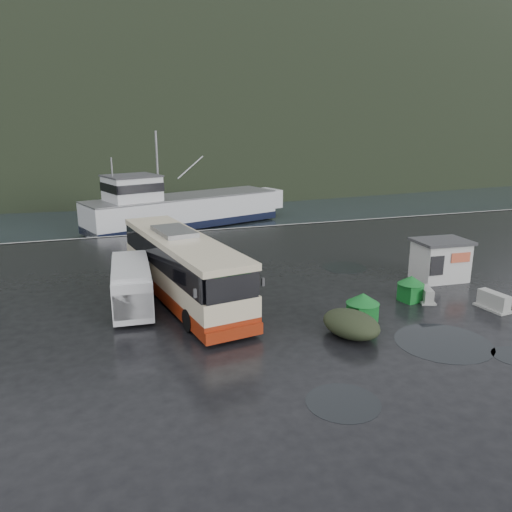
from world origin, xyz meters
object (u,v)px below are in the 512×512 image
object	(u,v)px
waste_bin_right	(410,301)
ticket_kiosk	(438,280)
jersey_barrier_a	(426,301)
jersey_barrier_b	(493,309)
coach_bus	(183,299)
fishing_trawler	(184,213)
white_van	(133,308)
dome_tent	(350,336)
waste_bin_left	(361,325)

from	to	relation	value
waste_bin_right	ticket_kiosk	bearing A→B (deg)	34.43
jersey_barrier_a	jersey_barrier_b	world-z (taller)	jersey_barrier_b
coach_bus	jersey_barrier_a	distance (m)	13.01
coach_bus	waste_bin_right	distance (m)	12.15
coach_bus	ticket_kiosk	distance (m)	15.36
jersey_barrier_a	jersey_barrier_b	distance (m)	3.26
jersey_barrier_b	fishing_trawler	distance (m)	34.07
white_van	fishing_trawler	world-z (taller)	fishing_trawler
ticket_kiosk	jersey_barrier_a	world-z (taller)	ticket_kiosk
waste_bin_right	jersey_barrier_b	world-z (taller)	waste_bin_right
white_van	fishing_trawler	xyz separation A→B (m)	(7.48, 26.65, 0.00)
coach_bus	dome_tent	bearing A→B (deg)	-58.72
coach_bus	dome_tent	size ratio (longest dim) A/B	4.47
white_van	waste_bin_right	bearing A→B (deg)	-10.86
white_van	jersey_barrier_a	xyz separation A→B (m)	(14.94, -3.84, 0.00)
ticket_kiosk	jersey_barrier_b	world-z (taller)	ticket_kiosk
waste_bin_left	ticket_kiosk	distance (m)	9.22
white_van	fishing_trawler	bearing A→B (deg)	77.76
waste_bin_right	jersey_barrier_a	distance (m)	0.86
waste_bin_left	dome_tent	distance (m)	1.49
white_van	dome_tent	distance (m)	11.11
white_van	jersey_barrier_b	xyz separation A→B (m)	(17.44, -5.93, 0.00)
waste_bin_right	jersey_barrier_b	distance (m)	4.07
jersey_barrier_a	coach_bus	bearing A→B (deg)	160.18
coach_bus	dome_tent	xyz separation A→B (m)	(6.24, -7.17, 0.00)
white_van	jersey_barrier_b	bearing A→B (deg)	-15.35
coach_bus	jersey_barrier_b	size ratio (longest dim) A/B	7.33
dome_tent	white_van	bearing A→B (deg)	143.52
waste_bin_left	dome_tent	size ratio (longest dim) A/B	0.54
waste_bin_left	jersey_barrier_a	xyz separation A→B (m)	(4.89, 1.78, 0.00)
waste_bin_right	jersey_barrier_b	size ratio (longest dim) A/B	0.80
white_van	jersey_barrier_b	world-z (taller)	white_van
white_van	waste_bin_left	size ratio (longest dim) A/B	3.67
coach_bus	dome_tent	distance (m)	9.51
dome_tent	jersey_barrier_b	size ratio (longest dim) A/B	1.64
dome_tent	jersey_barrier_b	bearing A→B (deg)	4.53
waste_bin_right	coach_bus	bearing A→B (deg)	159.96
coach_bus	white_van	distance (m)	2.76
waste_bin_left	jersey_barrier_b	world-z (taller)	waste_bin_left
white_van	ticket_kiosk	world-z (taller)	ticket_kiosk
white_van	ticket_kiosk	size ratio (longest dim) A/B	1.82
dome_tent	jersey_barrier_a	world-z (taller)	dome_tent
jersey_barrier_b	coach_bus	bearing A→B (deg)	156.21
waste_bin_right	fishing_trawler	xyz separation A→B (m)	(-6.63, 30.24, 0.00)
waste_bin_right	fishing_trawler	size ratio (longest dim) A/B	0.06
dome_tent	jersey_barrier_a	distance (m)	6.61
coach_bus	jersey_barrier_a	world-z (taller)	coach_bus
waste_bin_left	waste_bin_right	world-z (taller)	waste_bin_left
dome_tent	ticket_kiosk	bearing A→B (deg)	32.05
jersey_barrier_a	fishing_trawler	world-z (taller)	fishing_trawler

